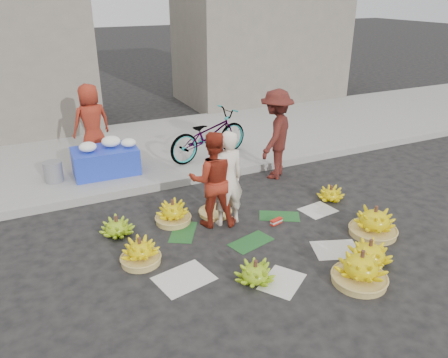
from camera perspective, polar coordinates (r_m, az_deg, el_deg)
name	(u,v)px	position (r m, az deg, el deg)	size (l,w,h in m)	color
ground	(251,234)	(6.67, 3.49, -7.22)	(80.00, 80.00, 0.00)	black
curb	(196,178)	(8.42, -3.70, 0.18)	(40.00, 0.25, 0.15)	gray
sidewalk	(162,146)	(10.27, -8.11, 4.31)	(40.00, 4.00, 0.12)	gray
building_right	(261,20)	(14.68, 4.81, 19.97)	(5.00, 3.00, 5.00)	gray
newspaper_scatter	(279,261)	(6.10, 7.16, -10.64)	(3.20, 1.80, 0.00)	silver
banana_leaves	(239,229)	(6.78, 1.93, -6.60)	(2.00, 1.00, 0.00)	#184A1F
banana_bunch_0	(140,253)	(6.06, -10.88, -9.42)	(0.59, 0.59, 0.39)	#AC8D48
banana_bunch_1	(255,272)	(5.64, 4.09, -12.08)	(0.54, 0.54, 0.31)	#6EA117
banana_bunch_2	(361,269)	(5.83, 17.41, -11.12)	(0.77, 0.77, 0.47)	#AC8D48
banana_bunch_3	(369,253)	(6.26, 18.47, -9.13)	(0.77, 0.77, 0.36)	yellow
banana_bunch_4	(374,222)	(6.94, 19.03, -5.35)	(0.79, 0.79, 0.47)	#AC8D48
banana_bunch_5	(331,194)	(7.87, 13.75, -1.91)	(0.44, 0.44, 0.28)	yellow
banana_bunch_6	(117,227)	(6.78, -13.81, -6.10)	(0.59, 0.59, 0.31)	#6EA117
banana_bunch_7	(173,213)	(6.96, -6.68, -4.42)	(0.55, 0.55, 0.40)	#AC8D48
basket_spare	(215,213)	(7.21, -1.15, -4.41)	(0.52, 0.52, 0.06)	#AC8D48
incense_stack	(276,221)	(6.96, 6.86, -5.53)	(0.21, 0.07, 0.09)	red
vendor_cream	(227,179)	(6.64, 0.38, 0.02)	(0.55, 0.36, 1.52)	white
vendor_red	(213,180)	(6.62, -1.47, -0.07)	(0.74, 0.57, 1.52)	#A12E18
man_striped	(276,135)	(8.41, 6.78, 5.79)	(1.12, 0.64, 1.73)	maroon
flower_table	(106,159)	(8.70, -15.18, 2.53)	(1.23, 0.79, 0.70)	#1C32BB
grey_bucket	(53,172)	(8.66, -21.40, 0.90)	(0.34, 0.34, 0.38)	slate
flower_vendor	(91,122)	(9.38, -16.92, 7.09)	(0.77, 0.50, 1.58)	#A12E18
bicycle	(209,135)	(9.15, -2.02, 5.81)	(1.90, 0.66, 1.00)	gray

